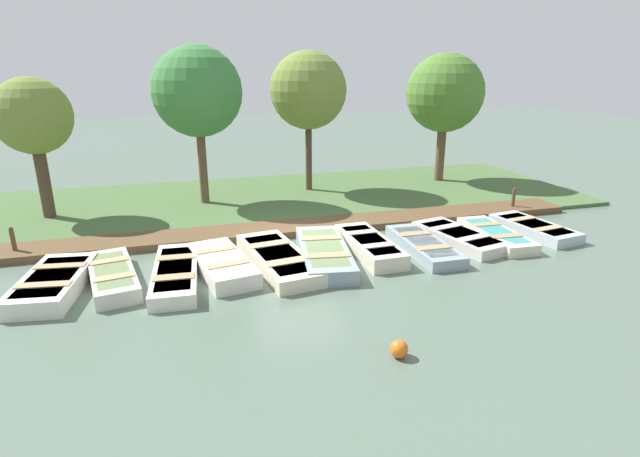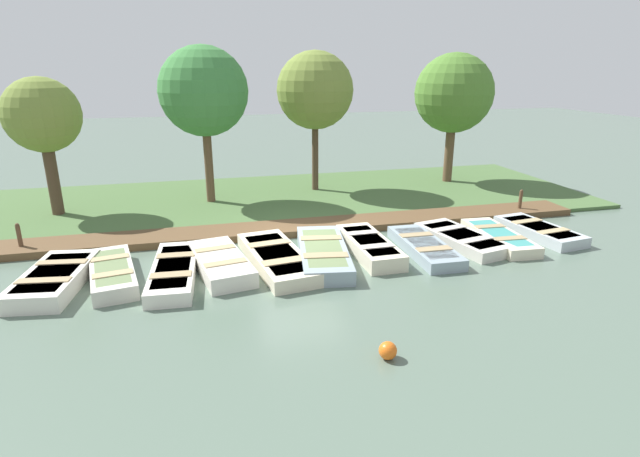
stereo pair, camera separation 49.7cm
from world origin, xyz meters
name	(u,v)px [view 2 (the right image)]	position (x,y,z in m)	size (l,w,h in m)	color
ground_plane	(300,246)	(0.00, 0.00, 0.00)	(80.00, 80.00, 0.00)	#566B5B
shore_bank	(273,200)	(-5.00, 0.00, 0.06)	(8.00, 24.00, 0.12)	#476638
dock_walkway	(291,228)	(-1.33, 0.00, 0.10)	(1.31, 19.23, 0.21)	brown
rowboat_0	(54,279)	(1.33, -6.10, 0.21)	(2.98, 1.63, 0.42)	silver
rowboat_1	(112,272)	(1.22, -4.86, 0.19)	(3.03, 1.47, 0.39)	beige
rowboat_2	(174,271)	(1.46, -3.43, 0.18)	(3.38, 1.21, 0.36)	silver
rowboat_3	(221,263)	(1.27, -2.31, 0.21)	(2.98, 1.59, 0.42)	silver
rowboat_4	(277,258)	(1.23, -0.88, 0.18)	(3.72, 1.71, 0.37)	beige
rowboat_5	(323,253)	(1.23, 0.36, 0.20)	(3.64, 1.75, 0.41)	#8C9EA8
rowboat_6	(369,246)	(1.07, 1.70, 0.22)	(3.00, 1.04, 0.43)	beige
rowboat_7	(424,247)	(1.35, 3.20, 0.16)	(3.10, 1.09, 0.33)	#8C9EA8
rowboat_8	(462,239)	(1.00, 4.53, 0.16)	(3.12, 1.79, 0.33)	beige
rowboat_9	(499,237)	(1.13, 5.66, 0.16)	(2.96, 1.14, 0.33)	beige
rowboat_10	(539,231)	(0.93, 7.16, 0.17)	(2.86, 1.48, 0.34)	#B2BCC1
mooring_post_near	(20,238)	(-1.28, -7.52, 0.44)	(0.12, 0.12, 0.87)	brown
mooring_post_far	(520,202)	(-1.28, 8.02, 0.44)	(0.12, 0.12, 0.87)	brown
buoy	(388,351)	(6.02, 0.29, 0.16)	(0.32, 0.32, 0.32)	orange
park_tree_far_left	(42,117)	(-4.76, -7.35, 3.34)	(2.38, 2.38, 4.59)	#4C3828
park_tree_left	(204,92)	(-5.17, -2.26, 4.03)	(3.09, 3.09, 5.60)	brown
park_tree_center	(315,91)	(-6.01, 1.90, 3.98)	(2.93, 2.93, 5.46)	#4C3828
park_tree_right	(454,94)	(-6.11, 7.81, 3.78)	(3.22, 3.22, 5.42)	brown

